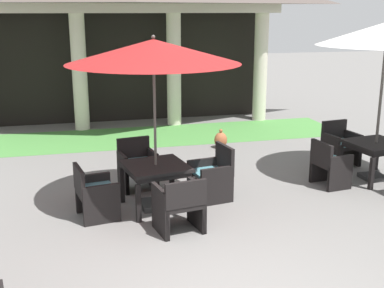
% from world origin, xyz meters
% --- Properties ---
extents(lawn_strip, '(10.47, 2.18, 0.01)m').
position_xyz_m(lawn_strip, '(0.00, 7.53, 0.00)').
color(lawn_strip, '#47843D').
rests_on(lawn_strip, ground).
extents(patio_table_near_foreground, '(1.09, 1.09, 0.71)m').
position_xyz_m(patio_table_near_foreground, '(-0.29, 2.90, 0.62)').
color(patio_table_near_foreground, black).
rests_on(patio_table_near_foreground, ground).
extents(patio_umbrella_near_foreground, '(2.62, 2.62, 2.71)m').
position_xyz_m(patio_umbrella_near_foreground, '(-0.29, 2.90, 2.45)').
color(patio_umbrella_near_foreground, '#2D2D2D').
rests_on(patio_umbrella_near_foreground, ground).
extents(patio_chair_near_foreground_east, '(0.68, 0.69, 0.90)m').
position_xyz_m(patio_chair_near_foreground_east, '(0.69, 3.07, 0.40)').
color(patio_chair_near_foreground_east, black).
rests_on(patio_chair_near_foreground_east, ground).
extents(patio_chair_near_foreground_north, '(0.69, 0.62, 0.88)m').
position_xyz_m(patio_chair_near_foreground_north, '(-0.45, 3.87, 0.42)').
color(patio_chair_near_foreground_north, black).
rests_on(patio_chair_near_foreground_north, ground).
extents(patio_chair_near_foreground_west, '(0.66, 0.71, 0.82)m').
position_xyz_m(patio_chair_near_foreground_west, '(-1.26, 2.73, 0.39)').
color(patio_chair_near_foreground_west, black).
rests_on(patio_chair_near_foreground_west, ground).
extents(patio_chair_near_foreground_south, '(0.71, 0.67, 0.82)m').
position_xyz_m(patio_chair_near_foreground_south, '(-0.12, 1.93, 0.41)').
color(patio_chair_near_foreground_south, black).
rests_on(patio_chair_near_foreground_south, ground).
extents(patio_table_mid_right, '(1.06, 1.06, 0.71)m').
position_xyz_m(patio_table_mid_right, '(3.89, 3.30, 0.61)').
color(patio_table_mid_right, black).
rests_on(patio_table_mid_right, ground).
extents(patio_chair_mid_right_west, '(0.57, 0.66, 0.83)m').
position_xyz_m(patio_chair_mid_right_west, '(2.89, 3.16, 0.40)').
color(patio_chair_mid_right_west, black).
rests_on(patio_chair_mid_right_west, ground).
extents(patio_chair_mid_right_north, '(0.68, 0.66, 0.87)m').
position_xyz_m(patio_chair_mid_right_north, '(3.75, 4.30, 0.40)').
color(patio_chair_mid_right_north, black).
rests_on(patio_chair_mid_right_north, ground).
extents(terracotta_urn, '(0.29, 0.29, 0.44)m').
position_xyz_m(terracotta_urn, '(1.76, 6.08, 0.19)').
color(terracotta_urn, '#9E5633').
rests_on(terracotta_urn, ground).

